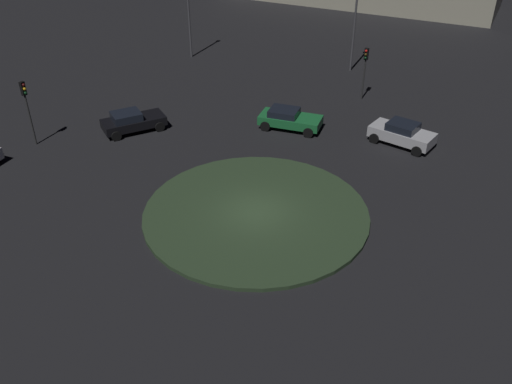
# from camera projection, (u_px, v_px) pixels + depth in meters

# --- Properties ---
(ground_plane) EXTENTS (121.50, 121.50, 0.00)m
(ground_plane) POSITION_uv_depth(u_px,v_px,m) (256.00, 215.00, 29.74)
(ground_plane) COLOR black
(roundabout_island) EXTENTS (12.30, 12.30, 0.22)m
(roundabout_island) POSITION_uv_depth(u_px,v_px,m) (256.00, 213.00, 29.68)
(roundabout_island) COLOR #2D4228
(roundabout_island) RESTS_ON ground_plane
(car_black) EXTENTS (4.43, 4.29, 1.48)m
(car_black) POSITION_uv_depth(u_px,v_px,m) (132.00, 121.00, 38.03)
(car_black) COLOR black
(car_black) RESTS_ON ground_plane
(car_silver) EXTENTS (3.10, 4.57, 1.57)m
(car_silver) POSITION_uv_depth(u_px,v_px,m) (402.00, 133.00, 36.30)
(car_silver) COLOR silver
(car_silver) RESTS_ON ground_plane
(car_green) EXTENTS (2.14, 4.34, 1.41)m
(car_green) POSITION_uv_depth(u_px,v_px,m) (289.00, 119.00, 38.41)
(car_green) COLOR #1E7238
(car_green) RESTS_ON ground_plane
(traffic_light_east) EXTENTS (0.37, 0.33, 4.11)m
(traffic_light_east) POSITION_uv_depth(u_px,v_px,m) (365.00, 63.00, 41.70)
(traffic_light_east) COLOR #2D2D2D
(traffic_light_east) RESTS_ON ground_plane
(traffic_light_north) EXTENTS (0.33, 0.38, 4.43)m
(traffic_light_north) POSITION_uv_depth(u_px,v_px,m) (26.00, 101.00, 35.04)
(traffic_light_north) COLOR #2D2D2D
(traffic_light_north) RESTS_ON ground_plane
(streetlamp_east) EXTENTS (0.56, 0.56, 8.93)m
(streetlamp_east) POSITION_uv_depth(u_px,v_px,m) (357.00, 2.00, 45.57)
(streetlamp_east) COLOR #4C4C51
(streetlamp_east) RESTS_ON ground_plane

